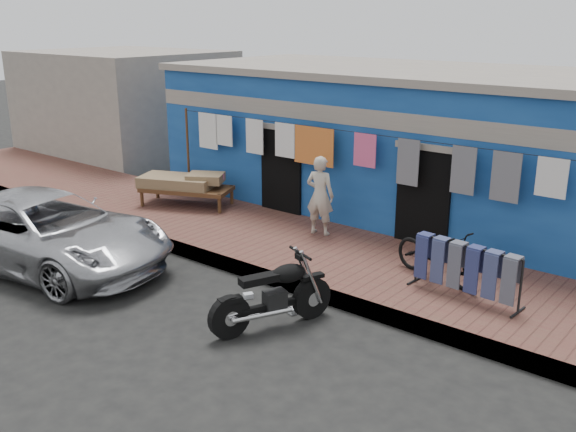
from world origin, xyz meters
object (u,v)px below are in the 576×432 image
object	(u,v)px
bicycle	(438,248)
charpoy	(187,190)
car	(46,230)
motorcycle	(272,293)
seated_person	(320,195)
jeans_rack	(466,270)

from	to	relation	value
bicycle	charpoy	world-z (taller)	bicycle
bicycle	charpoy	distance (m)	6.55
car	motorcycle	bearing A→B (deg)	-91.16
bicycle	seated_person	bearing A→B (deg)	91.07
bicycle	charpoy	xyz separation A→B (m)	(-6.54, 0.39, -0.18)
jeans_rack	seated_person	bearing A→B (deg)	163.81
bicycle	charpoy	size ratio (longest dim) A/B	0.70
jeans_rack	bicycle	bearing A→B (deg)	151.05
seated_person	bicycle	bearing A→B (deg)	156.14
seated_person	motorcycle	bearing A→B (deg)	104.49
bicycle	motorcycle	world-z (taller)	bicycle
car	seated_person	distance (m)	5.23
bicycle	jeans_rack	distance (m)	0.77
motorcycle	jeans_rack	bearing A→B (deg)	71.78
motorcycle	charpoy	distance (m)	6.07
motorcycle	jeans_rack	world-z (taller)	jeans_rack
bicycle	jeans_rack	size ratio (longest dim) A/B	0.89
seated_person	motorcycle	distance (m)	3.75
seated_person	motorcycle	xyz separation A→B (m)	(1.60, -3.36, -0.49)
car	jeans_rack	bearing A→B (deg)	-75.66
car	seated_person	xyz separation A→B (m)	(3.21, 4.11, 0.34)
seated_person	charpoy	world-z (taller)	seated_person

